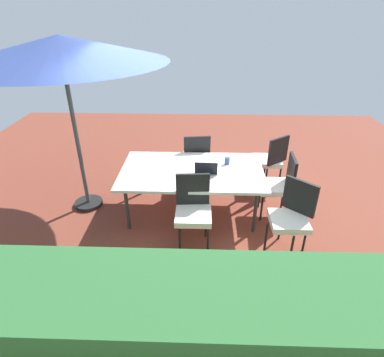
% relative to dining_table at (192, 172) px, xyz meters
% --- Properties ---
extents(ground_plane, '(10.00, 10.00, 0.02)m').
position_rel_dining_table_xyz_m(ground_plane, '(0.00, 0.00, -0.69)').
color(ground_plane, brown).
extents(hedge_row, '(6.30, 0.76, 1.25)m').
position_rel_dining_table_xyz_m(hedge_row, '(0.00, 2.71, -0.06)').
color(hedge_row, '#2D6633').
rests_on(hedge_row, ground_plane).
extents(dining_table, '(2.10, 1.26, 0.73)m').
position_rel_dining_table_xyz_m(dining_table, '(0.00, 0.00, 0.00)').
color(dining_table, silver).
rests_on(dining_table, ground_plane).
extents(patio_umbrella, '(2.80, 2.80, 2.54)m').
position_rel_dining_table_xyz_m(patio_umbrella, '(1.68, -0.11, 1.68)').
color(patio_umbrella, '#4C4C4C').
rests_on(patio_umbrella, ground_plane).
extents(chair_north, '(0.46, 0.47, 0.98)m').
position_rel_dining_table_xyz_m(chair_north, '(-0.04, 0.75, -0.13)').
color(chair_north, silver).
rests_on(chair_north, ground_plane).
extents(chair_west, '(0.47, 0.46, 0.98)m').
position_rel_dining_table_xyz_m(chair_west, '(-1.29, 0.05, -0.13)').
color(chair_west, silver).
rests_on(chair_west, ground_plane).
extents(chair_southwest, '(0.58, 0.58, 0.98)m').
position_rel_dining_table_xyz_m(chair_southwest, '(-1.31, -0.80, -0.13)').
color(chair_southwest, silver).
rests_on(chair_southwest, ground_plane).
extents(chair_northwest, '(0.59, 0.59, 0.98)m').
position_rel_dining_table_xyz_m(chair_northwest, '(-1.28, 0.85, -0.13)').
color(chair_northwest, silver).
rests_on(chair_northwest, ground_plane).
extents(chair_south, '(0.48, 0.49, 0.98)m').
position_rel_dining_table_xyz_m(chair_south, '(-0.04, -0.83, -0.13)').
color(chair_south, silver).
rests_on(chair_south, ground_plane).
extents(laptop, '(0.33, 0.26, 0.21)m').
position_rel_dining_table_xyz_m(laptop, '(-0.21, 0.10, 0.09)').
color(laptop, gray).
rests_on(laptop, dining_table).
extents(cup, '(0.08, 0.08, 0.11)m').
position_rel_dining_table_xyz_m(cup, '(-0.53, -0.21, 0.10)').
color(cup, '#334C99').
rests_on(cup, dining_table).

